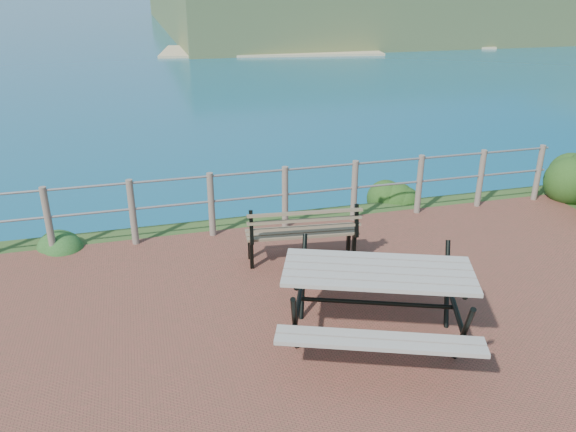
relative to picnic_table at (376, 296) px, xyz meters
name	(u,v)px	position (x,y,z in m)	size (l,w,h in m)	color
ground	(367,352)	(-0.17, -0.22, -0.53)	(10.00, 7.00, 0.12)	brown
safety_railing	(285,194)	(-0.17, 3.13, 0.04)	(9.40, 0.10, 1.00)	#6B5B4C
picnic_table	(376,296)	(0.00, 0.00, 0.00)	(2.13, 1.62, 0.83)	#A09B8F
park_bench	(302,223)	(-0.24, 1.98, 0.04)	(1.57, 0.55, 0.87)	brown
shrub_right_edge	(566,196)	(5.15, 3.17, -0.53)	(1.13, 1.13, 1.62)	#214314
shrub_lip_west	(67,245)	(-3.47, 3.39, -0.53)	(0.66, 0.66, 0.36)	#1F4B1C
shrub_lip_east	(401,198)	(2.20, 3.86, -0.53)	(0.78, 0.78, 0.52)	#214314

